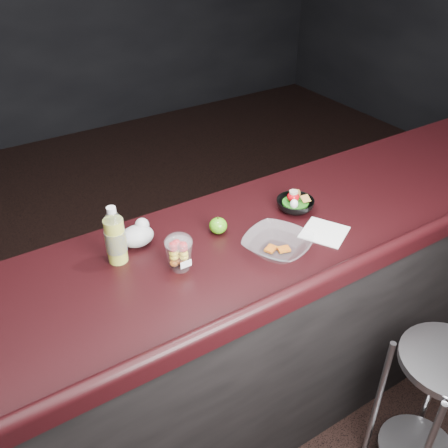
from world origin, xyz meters
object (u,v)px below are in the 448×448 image
Objects in this scene: lemonade_bottle at (115,239)px; snack_bowl at (295,204)px; takeout_bowl at (278,245)px; green_apple at (218,226)px; fruit_cup at (179,252)px; stool_right at (438,394)px.

lemonade_bottle is 0.75m from snack_bowl.
lemonade_bottle is at bearing 152.68° from takeout_bowl.
green_apple is 0.36× the size of snack_bowl.
lemonade_bottle is 0.58m from takeout_bowl.
stool_right is at bearing -41.94° from fruit_cup.
lemonade_bottle is 1.61× the size of fruit_cup.
snack_bowl is at bearing 101.30° from stool_right.
fruit_cup is 0.26m from green_apple.
stool_right is 0.84m from takeout_bowl.
fruit_cup is at bearing 162.76° from takeout_bowl.
green_apple is (-0.50, 0.76, 0.52)m from stool_right.
stool_right is 5.34× the size of fruit_cup.
fruit_cup is at bearing 138.06° from stool_right.
stool_right is at bearing -55.07° from takeout_bowl.
takeout_bowl is at bearing 124.93° from stool_right.
snack_bowl is at bearing 7.84° from fruit_cup.
takeout_bowl is at bearing -17.24° from fruit_cup.
stool_right is 3.31× the size of lemonade_bottle.
green_apple is at bearing 118.44° from takeout_bowl.
green_apple reaches higher than takeout_bowl.
fruit_cup is (0.16, -0.16, -0.02)m from lemonade_bottle.
lemonade_bottle is at bearing 137.77° from stool_right.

